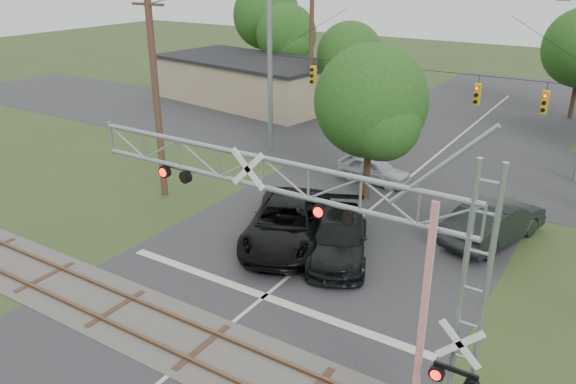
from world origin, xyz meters
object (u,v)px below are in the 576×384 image
Objects in this scene: pickup_black at (287,223)px; commercial_building at (249,80)px; crossing_gantry at (331,257)px; sedan_silver at (374,170)px; traffic_signal_span at (435,81)px; car_dark at (338,237)px.

pickup_black is 0.40× the size of commercial_building.
crossing_gantry is 18.40m from sedan_silver.
traffic_signal_span reaches higher than pickup_black.
commercial_building is (-19.58, 20.61, 1.06)m from car_dark.
traffic_signal_span is 1.12× the size of commercial_building.
crossing_gantry reaches higher than sedan_silver.
sedan_silver is (-6.22, 16.80, -4.18)m from crossing_gantry.
sedan_silver is at bearing -26.14° from commercial_building.
crossing_gantry reaches higher than pickup_black.
sedan_silver is at bearing 80.21° from car_dark.
traffic_signal_span reaches higher than sedan_silver.
pickup_black is (-2.58, -10.39, -4.72)m from traffic_signal_span.
car_dark is (-0.14, -10.24, -4.83)m from traffic_signal_span.
car_dark is at bearing 115.74° from crossing_gantry.
commercial_building is (-17.28, 11.94, 1.18)m from sedan_silver.
traffic_signal_span is at bearing -19.24° from commercial_building.
commercial_building is at bearing 107.98° from pickup_black.
pickup_black reaches higher than car_dark.
traffic_signal_span is at bearing 101.62° from crossing_gantry.
pickup_black is at bearing -175.63° from sedan_silver.
crossing_gantry reaches higher than commercial_building.
sedan_silver is 0.24× the size of commercial_building.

